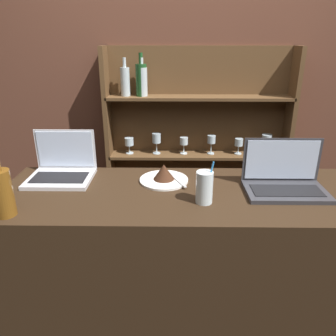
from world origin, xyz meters
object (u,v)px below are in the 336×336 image
(laptop_near, at_px, (62,168))
(wine_bottle_amber, at_px, (2,192))
(water_glass, at_px, (205,187))
(laptop_far, at_px, (284,180))
(cake_plate, at_px, (164,175))

(laptop_near, relative_size, wine_bottle_amber, 1.16)
(laptop_near, distance_m, water_glass, 0.70)
(laptop_far, xyz_separation_m, water_glass, (-0.35, -0.12, 0.02))
(laptop_near, distance_m, wine_bottle_amber, 0.38)
(laptop_near, distance_m, laptop_far, 1.01)
(wine_bottle_amber, bearing_deg, cake_plate, 28.89)
(water_glass, bearing_deg, laptop_far, 18.69)
(cake_plate, xyz_separation_m, wine_bottle_amber, (-0.58, -0.32, 0.07))
(cake_plate, xyz_separation_m, water_glass, (0.17, -0.21, 0.04))
(laptop_near, bearing_deg, cake_plate, -4.57)
(laptop_far, relative_size, water_glass, 1.95)
(laptop_far, xyz_separation_m, wine_bottle_amber, (-1.11, -0.23, 0.05))
(cake_plate, distance_m, wine_bottle_amber, 0.67)
(water_glass, bearing_deg, wine_bottle_amber, -171.40)
(water_glass, bearing_deg, cake_plate, 129.44)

